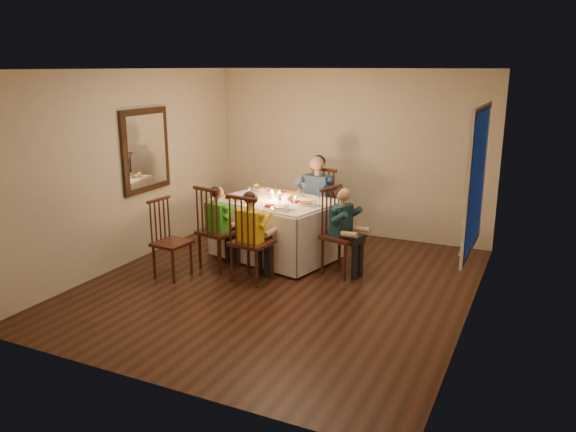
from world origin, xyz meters
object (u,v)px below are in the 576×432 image
at_px(child_yellow, 253,280).
at_px(chair_end, 342,273).
at_px(adult, 316,243).
at_px(serving_bowl, 261,190).
at_px(dining_table, 276,216).
at_px(chair_near_right, 253,280).
at_px(chair_adult, 316,243).
at_px(child_teal, 342,273).
at_px(child_green, 220,267).
at_px(chair_near_left, 220,267).
at_px(chair_extra, 174,276).

bearing_deg(child_yellow, chair_end, -135.76).
xyz_separation_m(adult, serving_bowl, (-0.70, -0.46, 0.86)).
relative_size(dining_table, chair_near_right, 1.60).
xyz_separation_m(chair_adult, serving_bowl, (-0.70, -0.46, 0.86)).
distance_m(child_yellow, child_teal, 1.18).
relative_size(child_green, serving_bowl, 5.51).
bearing_deg(chair_adult, chair_near_left, -106.69).
bearing_deg(chair_end, chair_adult, 52.50).
distance_m(dining_table, chair_extra, 1.65).
height_order(chair_near_left, child_green, chair_near_left).
bearing_deg(chair_extra, adult, -22.62).
xyz_separation_m(chair_end, serving_bowl, (-1.51, 0.60, 0.86)).
relative_size(child_green, child_teal, 0.98).
distance_m(adult, serving_bowl, 1.20).
bearing_deg(chair_extra, child_teal, -56.22).
bearing_deg(child_teal, serving_bowl, 83.45).
bearing_deg(dining_table, adult, 85.78).
bearing_deg(serving_bowl, dining_table, -40.66).
bearing_deg(child_teal, chair_near_left, 123.19).
height_order(chair_adult, serving_bowl, serving_bowl).
distance_m(chair_near_left, child_green, 0.00).
height_order(chair_near_right, child_yellow, child_yellow).
bearing_deg(child_green, chair_near_right, 173.07).
xyz_separation_m(chair_extra, child_teal, (1.93, 1.04, 0.00)).
xyz_separation_m(adult, child_teal, (0.81, -1.06, 0.00)).
relative_size(chair_adult, child_teal, 0.99).
bearing_deg(chair_near_right, child_yellow, -0.00).
relative_size(chair_adult, chair_end, 1.00).
relative_size(chair_extra, serving_bowl, 5.01).
xyz_separation_m(dining_table, chair_extra, (-0.86, -1.27, -0.60)).
relative_size(chair_near_left, child_green, 1.01).
bearing_deg(child_yellow, dining_table, -75.51).
bearing_deg(chair_near_left, child_green, -0.00).
height_order(chair_extra, child_yellow, child_yellow).
bearing_deg(child_yellow, serving_bowl, -60.11).
bearing_deg(serving_bowl, child_teal, -21.81).
height_order(chair_near_right, chair_end, same).
bearing_deg(chair_end, child_green, 123.19).
relative_size(chair_near_right, chair_extra, 1.11).
bearing_deg(serving_bowl, chair_near_right, -66.81).
bearing_deg(child_yellow, chair_near_left, -12.44).
distance_m(child_green, child_teal, 1.64).
bearing_deg(chair_extra, child_yellow, -66.55).
relative_size(chair_near_left, serving_bowl, 5.57).
bearing_deg(chair_end, chair_extra, 133.75).
relative_size(dining_table, chair_end, 1.60).
height_order(child_green, serving_bowl, serving_bowl).
bearing_deg(chair_end, child_teal, 0.00).
distance_m(dining_table, child_green, 1.07).
height_order(chair_near_left, chair_extra, chair_near_left).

